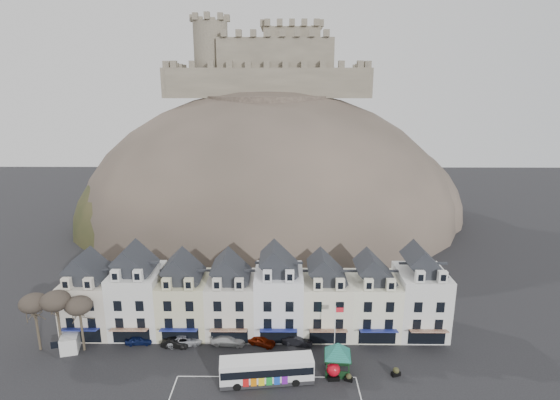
# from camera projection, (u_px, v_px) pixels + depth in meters

# --- Properties ---
(coach_bay_markings) EXTENTS (22.00, 7.50, 0.01)m
(coach_bay_markings) POSITION_uv_depth(u_px,v_px,m) (265.00, 398.00, 50.14)
(coach_bay_markings) COLOR silver
(coach_bay_markings) RESTS_ON ground
(townhouse_terrace) EXTENTS (54.40, 9.35, 11.80)m
(townhouse_terrace) POSITION_uv_depth(u_px,v_px,m) (256.00, 296.00, 63.07)
(townhouse_terrace) COLOR beige
(townhouse_terrace) RESTS_ON ground
(castle_hill) EXTENTS (100.00, 76.00, 68.00)m
(castle_hill) POSITION_uv_depth(u_px,v_px,m) (273.00, 221.00, 115.64)
(castle_hill) COLOR #3C352F
(castle_hill) RESTS_ON ground
(castle) EXTENTS (50.20, 22.20, 22.00)m
(castle) POSITION_uv_depth(u_px,v_px,m) (270.00, 65.00, 112.32)
(castle) COLOR #5F5748
(castle) RESTS_ON ground
(tree_left_far) EXTENTS (3.61, 3.61, 8.24)m
(tree_left_far) POSITION_uv_depth(u_px,v_px,m) (33.00, 304.00, 57.62)
(tree_left_far) COLOR #3D3227
(tree_left_far) RESTS_ON ground
(tree_left_mid) EXTENTS (3.78, 3.78, 8.64)m
(tree_left_mid) POSITION_uv_depth(u_px,v_px,m) (56.00, 301.00, 57.51)
(tree_left_mid) COLOR #3D3227
(tree_left_mid) RESTS_ON ground
(tree_left_near) EXTENTS (3.43, 3.43, 7.84)m
(tree_left_near) POSITION_uv_depth(u_px,v_px,m) (79.00, 306.00, 57.66)
(tree_left_near) COLOR #3D3227
(tree_left_near) RESTS_ON ground
(bus) EXTENTS (11.47, 3.86, 3.17)m
(bus) POSITION_uv_depth(u_px,v_px,m) (267.00, 369.00, 52.47)
(bus) COLOR #262628
(bus) RESTS_ON ground
(bus_shelter) EXTENTS (6.51, 6.51, 4.15)m
(bus_shelter) POSITION_uv_depth(u_px,v_px,m) (338.00, 349.00, 53.87)
(bus_shelter) COLOR black
(bus_shelter) RESTS_ON ground
(red_buoy) EXTENTS (1.67, 1.67, 2.06)m
(red_buoy) POSITION_uv_depth(u_px,v_px,m) (333.00, 371.00, 53.26)
(red_buoy) COLOR black
(red_buoy) RESTS_ON ground
(flagpole) EXTENTS (1.09, 0.12, 7.52)m
(flagpole) POSITION_uv_depth(u_px,v_px,m) (336.00, 329.00, 56.49)
(flagpole) COLOR silver
(flagpole) RESTS_ON ground
(white_van) EXTENTS (3.46, 5.40, 2.28)m
(white_van) POSITION_uv_depth(u_px,v_px,m) (71.00, 338.00, 59.91)
(white_van) COLOR silver
(white_van) RESTS_ON ground
(planter_west) EXTENTS (1.10, 0.80, 0.99)m
(planter_west) POSITION_uv_depth(u_px,v_px,m) (349.00, 378.00, 52.90)
(planter_west) COLOR black
(planter_west) RESTS_ON ground
(planter_east) EXTENTS (1.24, 0.90, 1.12)m
(planter_east) POSITION_uv_depth(u_px,v_px,m) (396.00, 372.00, 53.87)
(planter_east) COLOR black
(planter_east) RESTS_ON ground
(car_navy) EXTENTS (3.74, 1.70, 1.25)m
(car_navy) POSITION_uv_depth(u_px,v_px,m) (139.00, 340.00, 60.54)
(car_navy) COLOR #0D1742
(car_navy) RESTS_ON ground
(car_black) EXTENTS (3.80, 1.64, 1.22)m
(car_black) POSITION_uv_depth(u_px,v_px,m) (175.00, 343.00, 59.77)
(car_black) COLOR black
(car_black) RESTS_ON ground
(car_silver) EXTENTS (5.08, 3.08, 1.34)m
(car_silver) POSITION_uv_depth(u_px,v_px,m) (185.00, 340.00, 60.47)
(car_silver) COLOR #B8BAC0
(car_silver) RESTS_ON ground
(car_white) EXTENTS (4.85, 2.27, 1.37)m
(car_white) POSITION_uv_depth(u_px,v_px,m) (228.00, 340.00, 60.42)
(car_white) COLOR silver
(car_white) RESTS_ON ground
(car_maroon) EXTENTS (4.23, 3.02, 1.34)m
(car_maroon) POSITION_uv_depth(u_px,v_px,m) (262.00, 340.00, 60.29)
(car_maroon) COLOR #611405
(car_maroon) RESTS_ON ground
(car_charcoal) EXTENTS (4.31, 2.11, 1.36)m
(car_charcoal) POSITION_uv_depth(u_px,v_px,m) (297.00, 340.00, 60.34)
(car_charcoal) COLOR black
(car_charcoal) RESTS_ON ground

